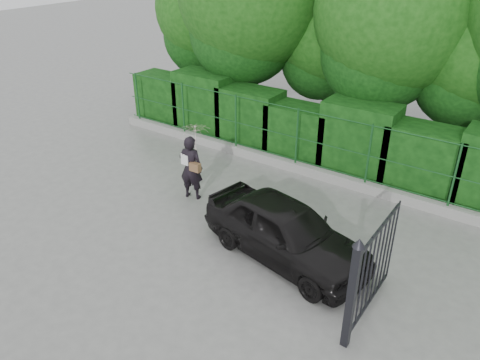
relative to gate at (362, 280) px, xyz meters
The scene contains 8 objects.
ground 4.81m from the gate, behind, with size 80.00×80.00×0.00m, color gray.
kerb 7.04m from the gate, 131.36° to the left, with size 14.00×0.25×0.30m, color #9E9E99.
fence 6.82m from the gate, 129.97° to the left, with size 14.13×0.06×1.80m.
hedge 7.69m from the gate, 125.93° to the left, with size 14.20×1.20×2.28m.
trees 9.76m from the gate, 112.24° to the left, with size 17.10×6.15×8.08m.
gate is the anchor object (origin of this frame).
woman 6.12m from the gate, 159.66° to the left, with size 0.95×0.85×2.22m.
car 2.59m from the gate, 152.00° to the left, with size 1.69×4.20×1.43m, color black.
Camera 1 is at (6.56, -7.39, 6.72)m, focal length 35.00 mm.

